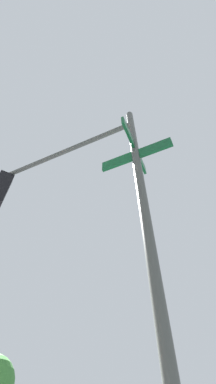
% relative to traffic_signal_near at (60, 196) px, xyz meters
% --- Properties ---
extents(traffic_signal_near, '(3.00, 2.23, 6.04)m').
position_rel_traffic_signal_near_xyz_m(traffic_signal_near, '(0.00, 0.00, 0.00)').
color(traffic_signal_near, '#474C47').
rests_on(traffic_signal_near, ground_plane).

